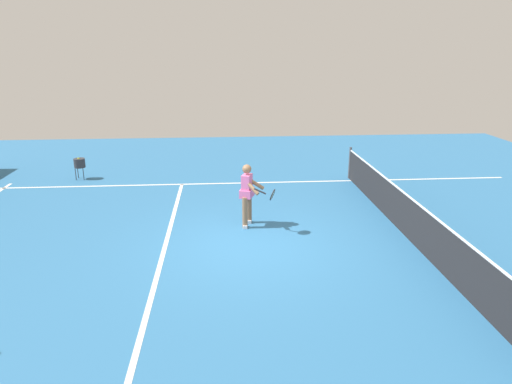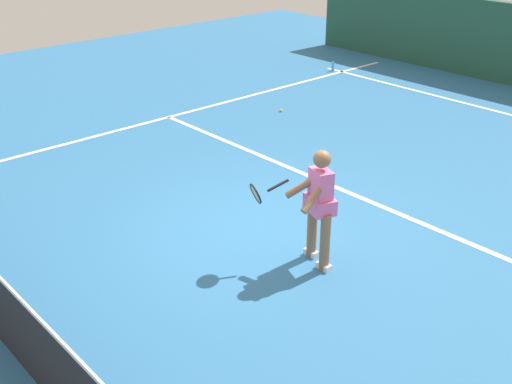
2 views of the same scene
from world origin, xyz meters
name	(u,v)px [view 1 (image 1 of 2)]	position (x,y,z in m)	size (l,w,h in m)	color
ground_plane	(249,245)	(0.00, 0.00, 0.00)	(25.69, 25.69, 0.00)	teal
service_line_marking	(165,247)	(0.00, -1.86, 0.00)	(9.74, 0.10, 0.01)	white
sideline_left_marking	(240,183)	(-4.87, 0.00, 0.00)	(0.10, 17.76, 0.01)	white
court_net	(411,219)	(0.00, 3.70, 0.50)	(10.42, 0.08, 1.06)	#4C4C51
tennis_player	(248,193)	(-1.17, 0.06, 0.85)	(0.99, 0.87, 1.55)	#8C6647
ball_hopper	(79,163)	(-5.76, -5.27, 0.55)	(0.36, 0.36, 0.74)	#333338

